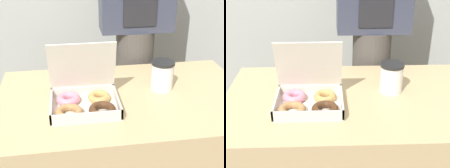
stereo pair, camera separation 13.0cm
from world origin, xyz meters
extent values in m
cube|color=tan|center=(0.00, 0.00, 0.35)|extent=(1.12, 0.69, 0.71)
cube|color=silver|center=(-0.18, -0.08, 0.71)|extent=(0.27, 0.23, 0.01)
cube|color=silver|center=(-0.32, -0.08, 0.73)|extent=(0.01, 0.23, 0.04)
cube|color=silver|center=(-0.05, -0.08, 0.73)|extent=(0.01, 0.23, 0.04)
cube|color=silver|center=(-0.18, -0.19, 0.73)|extent=(0.27, 0.01, 0.04)
cube|color=silver|center=(-0.18, 0.03, 0.73)|extent=(0.27, 0.01, 0.04)
cube|color=silver|center=(-0.18, 0.00, 0.86)|extent=(0.27, 0.07, 0.22)
torus|color=#B27F4C|center=(-0.25, -0.14, 0.73)|extent=(0.13, 0.13, 0.03)
torus|color=pink|center=(-0.25, -0.03, 0.73)|extent=(0.10, 0.10, 0.03)
torus|color=#4C2D19|center=(-0.12, -0.14, 0.73)|extent=(0.12, 0.12, 0.03)
torus|color=tan|center=(-0.12, -0.03, 0.73)|extent=(0.14, 0.14, 0.03)
cylinder|color=white|center=(0.17, 0.05, 0.77)|extent=(0.10, 0.10, 0.12)
cylinder|color=black|center=(0.17, 0.05, 0.83)|extent=(0.10, 0.10, 0.01)
cylinder|color=#4C4742|center=(0.15, 0.50, 0.43)|extent=(0.22, 0.22, 0.86)
camera|label=1|loc=(-0.24, -1.18, 1.35)|focal=50.00mm
camera|label=2|loc=(-0.11, -1.19, 1.35)|focal=50.00mm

